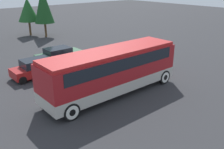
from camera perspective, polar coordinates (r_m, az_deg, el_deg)
ground_plane at (r=17.24m, az=0.00°, el=-4.34°), size 120.00×120.00×0.00m
tour_bus at (r=16.58m, az=0.25°, el=1.60°), size 9.94×2.67×3.10m
parked_car_near at (r=22.56m, az=-1.05°, el=3.63°), size 4.33×1.84×1.29m
parked_car_mid at (r=20.89m, az=-16.58°, el=1.50°), size 4.21×1.81×1.48m
parked_car_far at (r=24.22m, az=-11.94°, el=4.47°), size 4.40×1.91×1.37m
tree_left at (r=35.08m, az=-15.44°, el=15.05°), size 2.58×2.58×6.53m
tree_right at (r=36.84m, az=-18.69°, el=13.85°), size 2.77×2.77×5.06m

